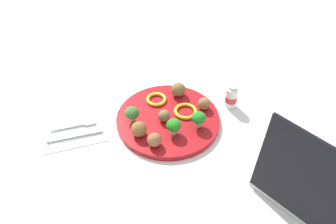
% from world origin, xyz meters
% --- Properties ---
extents(ground_plane, '(4.00, 4.00, 0.00)m').
position_xyz_m(ground_plane, '(0.00, 0.00, 0.00)').
color(ground_plane, silver).
extents(plate, '(0.28, 0.28, 0.02)m').
position_xyz_m(plate, '(0.00, 0.00, 0.01)').
color(plate, maroon).
rests_on(plate, ground_plane).
extents(broccoli_floret_front_right, '(0.04, 0.04, 0.04)m').
position_xyz_m(broccoli_floret_front_right, '(0.00, -0.06, 0.04)').
color(broccoli_floret_front_right, '#97CC6C').
rests_on(broccoli_floret_front_right, plate).
extents(broccoli_floret_mid_left, '(0.04, 0.04, 0.04)m').
position_xyz_m(broccoli_floret_mid_left, '(-0.10, 0.01, 0.04)').
color(broccoli_floret_mid_left, '#A2CF6F').
rests_on(broccoli_floret_mid_left, plate).
extents(broccoli_floret_mid_right, '(0.04, 0.04, 0.05)m').
position_xyz_m(broccoli_floret_mid_right, '(0.07, -0.05, 0.05)').
color(broccoli_floret_mid_right, '#9BC86D').
rests_on(broccoli_floret_mid_right, plate).
extents(meatball_near_rim, '(0.04, 0.04, 0.04)m').
position_xyz_m(meatball_near_rim, '(0.05, 0.08, 0.04)').
color(meatball_near_rim, brown).
rests_on(meatball_near_rim, plate).
extents(meatball_mid_right, '(0.03, 0.03, 0.03)m').
position_xyz_m(meatball_mid_right, '(-0.01, -0.01, 0.03)').
color(meatball_mid_right, brown).
rests_on(meatball_mid_right, plate).
extents(meatball_front_right, '(0.04, 0.04, 0.04)m').
position_xyz_m(meatball_front_right, '(-0.06, -0.09, 0.03)').
color(meatball_front_right, brown).
rests_on(meatball_front_right, plate).
extents(meatball_front_left, '(0.04, 0.04, 0.04)m').
position_xyz_m(meatball_front_left, '(-0.09, -0.04, 0.04)').
color(meatball_front_left, brown).
rests_on(meatball_front_left, plate).
extents(meatball_center, '(0.03, 0.03, 0.03)m').
position_xyz_m(meatball_center, '(0.10, 0.01, 0.03)').
color(meatball_center, brown).
rests_on(meatball_center, plate).
extents(pepper_ring_front_left, '(0.09, 0.09, 0.01)m').
position_xyz_m(pepper_ring_front_left, '(0.05, 0.01, 0.02)').
color(pepper_ring_front_left, yellow).
rests_on(pepper_ring_front_left, plate).
extents(pepper_ring_front_right, '(0.08, 0.08, 0.01)m').
position_xyz_m(pepper_ring_front_right, '(-0.02, 0.08, 0.02)').
color(pepper_ring_front_right, yellow).
rests_on(pepper_ring_front_right, plate).
extents(napkin, '(0.18, 0.13, 0.01)m').
position_xyz_m(napkin, '(-0.25, 0.02, 0.00)').
color(napkin, white).
rests_on(napkin, ground_plane).
extents(fork, '(0.12, 0.02, 0.01)m').
position_xyz_m(fork, '(-0.24, 0.04, 0.01)').
color(fork, silver).
rests_on(fork, napkin).
extents(knife, '(0.15, 0.02, 0.01)m').
position_xyz_m(knife, '(-0.24, 0.00, 0.01)').
color(knife, silver).
rests_on(knife, napkin).
extents(yogurt_bottle, '(0.03, 0.03, 0.07)m').
position_xyz_m(yogurt_bottle, '(0.19, 0.02, 0.03)').
color(yogurt_bottle, white).
rests_on(yogurt_bottle, ground_plane).
extents(laptop, '(0.35, 0.39, 0.22)m').
position_xyz_m(laptop, '(0.28, -0.34, 0.04)').
color(laptop, silver).
rests_on(laptop, ground_plane).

